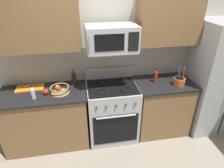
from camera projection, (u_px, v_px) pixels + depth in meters
ground_plane at (120, 164)px, 2.76m from camera, size 16.00×16.00×0.00m
wall_back at (108, 54)px, 3.04m from camera, size 8.00×0.10×2.60m
counter_left at (47, 118)px, 2.95m from camera, size 1.24×0.64×0.91m
range_oven at (112, 111)px, 3.09m from camera, size 0.76×0.68×1.09m
counter_right at (161, 106)px, 3.23m from camera, size 0.89×0.64×0.91m
refrigerator at (217, 78)px, 3.13m from camera, size 0.86×0.75×1.83m
microwave at (112, 38)px, 2.57m from camera, size 0.68×0.44×0.35m
upper_cabinets_left at (31, 24)px, 2.44m from camera, size 1.23×0.34×0.70m
upper_cabinets_right at (169, 19)px, 2.72m from camera, size 0.88×0.34×0.70m
utensil_crock at (179, 81)px, 2.91m from camera, size 0.17×0.17×0.31m
fruit_basket at (60, 89)px, 2.72m from camera, size 0.27×0.27×0.11m
apple_loose at (46, 92)px, 2.68m from camera, size 0.08×0.08×0.08m
cutting_board at (30, 88)px, 2.84m from camera, size 0.40×0.23×0.02m
bottle_hot_sauce at (156, 76)px, 2.98m from camera, size 0.06×0.06×0.23m
bottle_vinegar at (33, 93)px, 2.56m from camera, size 0.06×0.06×0.20m
bottle_soy at (74, 78)px, 2.92m from camera, size 0.07×0.07×0.24m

